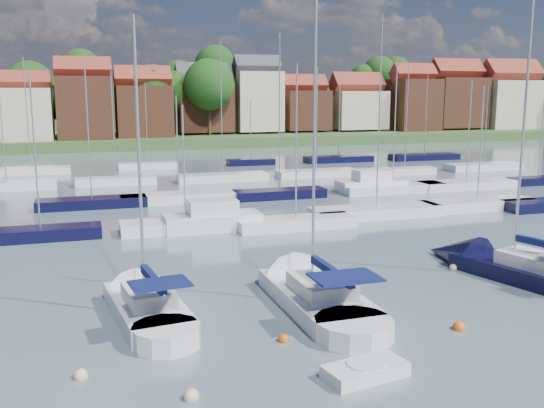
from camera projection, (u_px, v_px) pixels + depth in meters
name	position (u px, v px, depth m)	size (l,w,h in m)	color
ground	(223.00, 186.00, 64.51)	(260.00, 260.00, 0.00)	#4E5F69
sailboat_left	(142.00, 302.00, 27.93)	(4.01, 10.67, 14.21)	silver
sailboat_centre	(304.00, 289.00, 29.82)	(3.47, 12.46, 16.82)	silver
sailboat_navy	(499.00, 267.00, 33.66)	(6.19, 11.92, 15.97)	black
tender	(365.00, 371.00, 21.30)	(3.17, 1.89, 0.64)	silver
buoy_a	(81.00, 378.00, 21.28)	(0.50, 0.50, 0.50)	beige
buoy_b	(191.00, 399.00, 19.84)	(0.52, 0.52, 0.52)	beige
buoy_c	(284.00, 341.00, 24.42)	(0.44, 0.44, 0.44)	#D85914
buoy_d	(459.00, 329.00, 25.65)	(0.54, 0.54, 0.54)	#D85914
buoy_e	(453.00, 269.00, 34.34)	(0.42, 0.42, 0.42)	beige
buoy_g	(342.00, 310.00, 27.94)	(0.45, 0.45, 0.45)	#D85914
marina_field	(252.00, 188.00, 60.44)	(79.62, 41.41, 15.93)	silver
far_shore_town	(149.00, 113.00, 151.30)	(212.46, 90.00, 22.27)	#38552A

